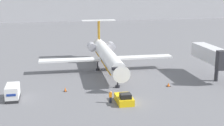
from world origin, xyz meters
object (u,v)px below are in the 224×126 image
at_px(pushback_tug, 124,99).
at_px(jet_bridge, 212,55).
at_px(traffic_cone_right, 168,85).
at_px(luggage_cart, 13,92).
at_px(traffic_cone_left, 65,89).
at_px(airplane_main, 107,55).
at_px(worker_near_tug, 110,96).

height_order(pushback_tug, jet_bridge, jet_bridge).
bearing_deg(pushback_tug, traffic_cone_right, 33.33).
height_order(luggage_cart, traffic_cone_left, luggage_cart).
bearing_deg(luggage_cart, airplane_main, 38.52).
distance_m(airplane_main, traffic_cone_left, 14.80).
distance_m(airplane_main, jet_bridge, 20.26).
bearing_deg(traffic_cone_right, traffic_cone_left, 177.60).
bearing_deg(airplane_main, traffic_cone_left, -128.64).
bearing_deg(jet_bridge, worker_near_tug, -156.47).
xyz_separation_m(airplane_main, traffic_cone_right, (8.57, -12.08, -2.94)).
bearing_deg(pushback_tug, worker_near_tug, 170.00).
distance_m(traffic_cone_right, jet_bridge, 11.05).
bearing_deg(jet_bridge, pushback_tug, -153.45).
bearing_deg(traffic_cone_right, airplane_main, 125.36).
xyz_separation_m(worker_near_tug, traffic_cone_right, (11.32, 5.78, -0.71)).
bearing_deg(traffic_cone_left, traffic_cone_right, -2.40).
xyz_separation_m(airplane_main, worker_near_tug, (-2.75, -17.86, -2.23)).
bearing_deg(traffic_cone_left, pushback_tug, -39.60).
distance_m(luggage_cart, jet_bridge, 35.82).
bearing_deg(worker_near_tug, airplane_main, 81.24).
distance_m(luggage_cart, traffic_cone_left, 8.37).
relative_size(airplane_main, luggage_cart, 7.23).
bearing_deg(jet_bridge, airplane_main, 154.45).
bearing_deg(luggage_cart, jet_bridge, 7.87).
height_order(pushback_tug, luggage_cart, luggage_cart).
bearing_deg(jet_bridge, luggage_cart, -172.13).
bearing_deg(jet_bridge, traffic_cone_right, -160.85).
distance_m(airplane_main, worker_near_tug, 18.21).
relative_size(traffic_cone_left, traffic_cone_right, 1.01).
relative_size(luggage_cart, traffic_cone_right, 5.43).
xyz_separation_m(luggage_cart, worker_near_tug, (14.34, -4.26, -0.15)).
height_order(traffic_cone_left, jet_bridge, jet_bridge).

